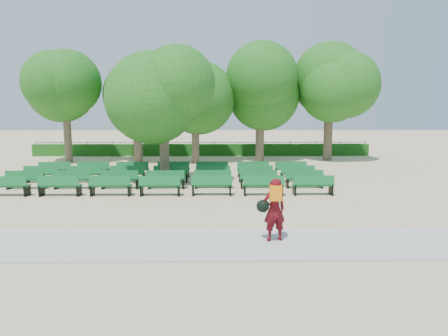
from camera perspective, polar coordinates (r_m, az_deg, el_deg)
name	(u,v)px	position (r m, az deg, el deg)	size (l,w,h in m)	color
ground	(190,190)	(17.38, -4.93, -3.15)	(120.00, 120.00, 0.00)	tan
paving	(169,246)	(10.23, -7.79, -10.95)	(30.00, 2.20, 0.06)	#AFAEAA
curb	(174,231)	(11.32, -7.11, -8.98)	(30.00, 0.12, 0.10)	silver
hedge	(202,150)	(31.17, -3.19, 2.61)	(26.00, 0.70, 0.90)	#195415
fence	(202,155)	(31.61, -3.16, 1.86)	(26.00, 0.10, 1.02)	black
tree_line	(200,162)	(27.24, -3.50, 0.89)	(21.80, 6.80, 7.04)	#22681B
bench_array	(169,183)	(18.64, -7.93, -2.18)	(1.66, 0.58, 1.04)	#11632A
tree_among	(163,99)	(18.50, -8.67, 9.79)	(4.12, 4.12, 5.83)	brown
person	(273,209)	(10.28, 7.08, -5.80)	(0.80, 0.53, 1.62)	#4E0B11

